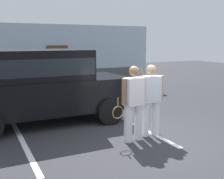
{
  "coord_description": "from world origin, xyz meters",
  "views": [
    {
      "loc": [
        -3.53,
        -5.11,
        2.28
      ],
      "look_at": [
        -0.39,
        1.2,
        1.05
      ],
      "focal_mm": 44.57,
      "sensor_mm": 36.0,
      "label": 1
    }
  ],
  "objects_px": {
    "parked_suv": "(41,83)",
    "tennis_player_woman": "(151,99)",
    "potted_plant_by_porch": "(110,84)",
    "tennis_player_man": "(133,103)"
  },
  "relations": [
    {
      "from": "tennis_player_woman",
      "to": "potted_plant_by_porch",
      "type": "xyz_separation_m",
      "value": [
        1.6,
        5.51,
        -0.51
      ]
    },
    {
      "from": "parked_suv",
      "to": "tennis_player_man",
      "type": "bearing_deg",
      "value": -56.05
    },
    {
      "from": "parked_suv",
      "to": "tennis_player_woman",
      "type": "bearing_deg",
      "value": -46.14
    },
    {
      "from": "potted_plant_by_porch",
      "to": "tennis_player_man",
      "type": "bearing_deg",
      "value": -110.93
    },
    {
      "from": "tennis_player_woman",
      "to": "potted_plant_by_porch",
      "type": "relative_size",
      "value": 2.41
    },
    {
      "from": "parked_suv",
      "to": "potted_plant_by_porch",
      "type": "relative_size",
      "value": 6.43
    },
    {
      "from": "tennis_player_woman",
      "to": "parked_suv",
      "type": "bearing_deg",
      "value": -38.2
    },
    {
      "from": "parked_suv",
      "to": "tennis_player_man",
      "type": "xyz_separation_m",
      "value": [
        1.57,
        -2.38,
        -0.25
      ]
    },
    {
      "from": "tennis_player_man",
      "to": "potted_plant_by_porch",
      "type": "height_order",
      "value": "tennis_player_man"
    },
    {
      "from": "tennis_player_man",
      "to": "parked_suv",
      "type": "bearing_deg",
      "value": -62.88
    }
  ]
}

